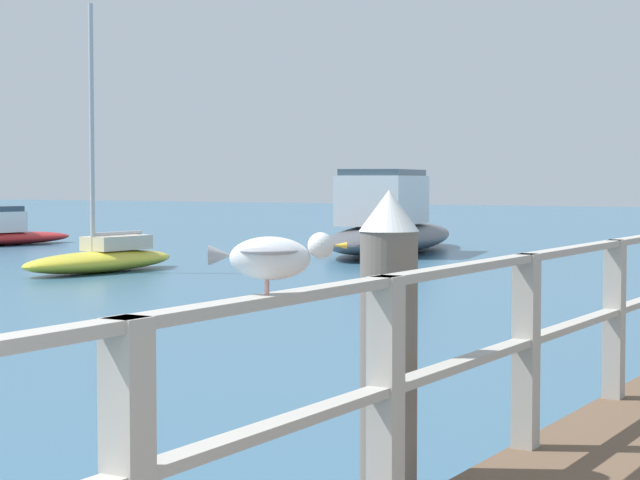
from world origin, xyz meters
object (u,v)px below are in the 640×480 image
dock_piling_near (388,384)px  boat_0 (2,232)px  seagull_foreground (272,256)px  boat_4 (389,225)px  boat_1 (102,257)px

dock_piling_near → boat_0: bearing=139.4°
seagull_foreground → dock_piling_near: bearing=165.4°
dock_piling_near → boat_0: dock_piling_near is taller
boat_0 → boat_4: bearing=-156.1°
dock_piling_near → boat_4: 24.92m
dock_piling_near → boat_4: bearing=117.1°
boat_1 → dock_piling_near: bearing=138.4°
boat_0 → seagull_foreground: bearing=148.9°
boat_1 → boat_4: (2.38, 8.61, 0.41)m
seagull_foreground → boat_0: (-23.27, 21.21, -1.31)m
dock_piling_near → seagull_foreground: 1.83m
boat_1 → seagull_foreground: bearing=136.0°
seagull_foreground → boat_1: (-14.13, 15.20, -1.37)m
boat_4 → seagull_foreground: bearing=103.2°
boat_1 → boat_4: 8.95m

